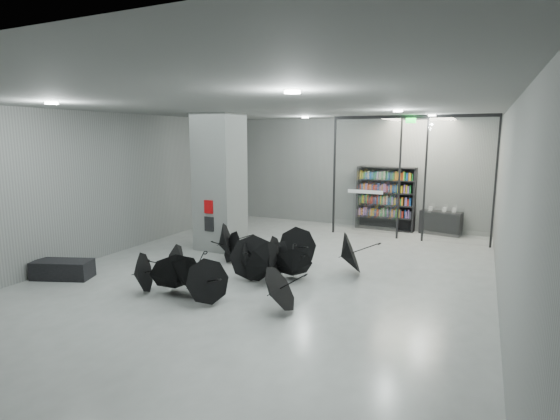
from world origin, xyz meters
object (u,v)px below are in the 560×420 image
at_px(column, 220,182).
at_px(shop_counter, 441,223).
at_px(bench, 63,269).
at_px(umbrella_cluster, 248,269).
at_px(bookshelf, 386,198).

relative_size(column, shop_counter, 2.98).
bearing_deg(bench, column, 44.24).
xyz_separation_m(bench, umbrella_cluster, (4.13, 1.63, 0.10)).
bearing_deg(bookshelf, bench, -121.09).
relative_size(shop_counter, umbrella_cluster, 0.28).
xyz_separation_m(shop_counter, umbrella_cluster, (-3.59, -7.17, -0.09)).
bearing_deg(bookshelf, shop_counter, 2.85).
height_order(column, shop_counter, column).
height_order(bookshelf, umbrella_cluster, bookshelf).
distance_m(column, bench, 4.79).
bearing_deg(column, bench, -114.88).
xyz_separation_m(bench, bookshelf, (5.81, 8.78, 0.92)).
xyz_separation_m(bench, shop_counter, (7.72, 8.79, 0.19)).
xyz_separation_m(bookshelf, shop_counter, (1.91, 0.02, -0.73)).
bearing_deg(shop_counter, bookshelf, -170.03).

